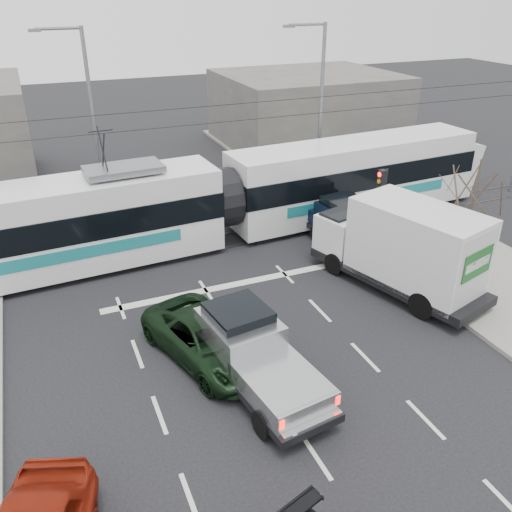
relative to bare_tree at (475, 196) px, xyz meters
name	(u,v)px	position (x,y,z in m)	size (l,w,h in m)	color
ground	(318,370)	(-7.60, -2.50, -3.79)	(120.00, 120.00, 0.00)	black
rails	(214,242)	(-7.60, 7.50, -3.78)	(60.00, 1.60, 0.03)	#33302D
building_right	(307,109)	(4.40, 21.50, -1.29)	(12.00, 10.00, 5.00)	#67635D
bare_tree	(475,196)	(0.00, 0.00, 0.00)	(2.40, 2.40, 5.00)	#47382B
traffic_signal	(382,192)	(-1.13, 4.00, -1.05)	(0.44, 0.44, 3.60)	black
street_lamp_near	(318,102)	(-0.29, 11.50, 1.32)	(2.38, 0.25, 9.00)	slate
street_lamp_far	(89,113)	(-11.79, 13.50, 1.32)	(2.38, 0.25, 9.00)	slate
catenary	(211,161)	(-7.60, 7.50, 0.09)	(60.00, 0.20, 7.00)	black
tram	(222,199)	(-7.09, 7.66, -1.79)	(27.75, 4.57, 5.64)	white
silver_pickup	(251,350)	(-9.65, -2.02, -2.75)	(2.73, 5.97, 2.09)	black
box_truck	(402,248)	(-2.29, 0.81, -2.05)	(4.32, 7.46, 3.53)	black
navy_pickup	(352,227)	(-2.14, 4.50, -2.71)	(2.53, 5.42, 2.20)	black
green_car	(209,339)	(-10.50, -0.57, -3.08)	(2.36, 5.12, 1.42)	black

